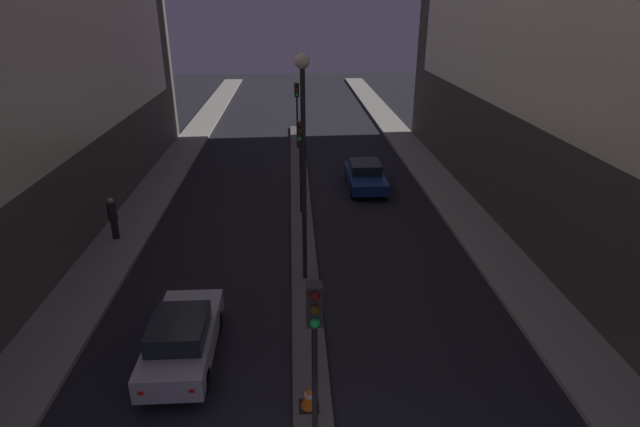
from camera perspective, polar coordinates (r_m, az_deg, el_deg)
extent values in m
cube|color=#56544F|center=(24.71, -2.19, 1.04)|extent=(0.98, 32.87, 0.15)
cylinder|color=black|center=(11.05, -0.59, -19.75)|extent=(0.12, 0.12, 3.42)
cube|color=#2D2D2D|center=(9.71, -0.65, -10.37)|extent=(0.32, 0.28, 0.90)
sphere|color=#4C0F0F|center=(9.39, -0.60, -9.45)|extent=(0.20, 0.20, 0.20)
sphere|color=#4C380A|center=(9.56, -0.60, -10.97)|extent=(0.20, 0.20, 0.20)
sphere|color=#1EEA4C|center=(9.73, -0.59, -12.43)|extent=(0.20, 0.20, 0.20)
cylinder|color=black|center=(23.08, -2.20, 4.14)|extent=(0.12, 0.12, 3.42)
cube|color=#2D2D2D|center=(22.47, -2.29, 9.35)|extent=(0.32, 0.28, 0.90)
sphere|color=#4C0F0F|center=(22.23, -2.29, 9.99)|extent=(0.20, 0.20, 0.20)
sphere|color=#4C380A|center=(22.30, -2.28, 9.24)|extent=(0.20, 0.20, 0.20)
sphere|color=#1EEA4C|center=(22.37, -2.26, 8.49)|extent=(0.20, 0.20, 0.20)
cylinder|color=black|center=(33.86, -2.61, 10.32)|extent=(0.12, 0.12, 3.42)
cube|color=#2D2D2D|center=(33.44, -2.68, 13.92)|extent=(0.32, 0.28, 0.90)
sphere|color=#4C0F0F|center=(33.22, -2.68, 14.38)|extent=(0.20, 0.20, 0.20)
sphere|color=#4C380A|center=(33.27, -2.67, 13.87)|extent=(0.20, 0.20, 0.20)
sphere|color=#1EEA4C|center=(33.32, -2.66, 13.37)|extent=(0.20, 0.20, 0.20)
cylinder|color=black|center=(16.65, -1.86, 3.75)|extent=(0.16, 0.16, 7.40)
sphere|color=#F9EAB2|center=(15.79, -2.04, 17.01)|extent=(0.47, 0.47, 0.47)
cube|color=black|center=(13.20, -1.26, -21.14)|extent=(0.49, 0.49, 0.03)
cone|color=orange|center=(12.97, -1.28, -20.12)|extent=(0.41, 0.41, 0.61)
cylinder|color=white|center=(12.95, -1.28, -20.03)|extent=(0.22, 0.22, 0.09)
cube|color=#B2B2B7|center=(14.87, -15.37, -13.73)|extent=(1.74, 4.13, 0.67)
cube|color=black|center=(14.27, -15.87, -12.51)|extent=(1.48, 1.86, 0.54)
cube|color=red|center=(13.45, -19.82, -18.74)|extent=(0.14, 0.04, 0.10)
cube|color=red|center=(13.16, -14.45, -19.05)|extent=(0.14, 0.04, 0.10)
cylinder|color=black|center=(16.24, -17.04, -11.90)|extent=(0.22, 0.64, 0.64)
cylinder|color=black|center=(15.94, -11.63, -12.00)|extent=(0.22, 0.64, 0.64)
cylinder|color=black|center=(14.29, -19.36, -17.74)|extent=(0.22, 0.64, 0.64)
cylinder|color=black|center=(13.95, -13.07, -18.05)|extent=(0.22, 0.64, 0.64)
cube|color=navy|center=(26.96, 5.22, 4.07)|extent=(1.88, 4.27, 0.56)
cube|color=black|center=(27.09, 5.17, 5.35)|extent=(1.60, 1.92, 0.51)
cube|color=red|center=(28.87, 3.33, 5.49)|extent=(0.14, 0.04, 0.10)
cube|color=red|center=(29.05, 5.92, 5.51)|extent=(0.14, 0.04, 0.10)
cylinder|color=black|center=(28.18, 3.15, 4.39)|extent=(0.22, 0.64, 0.64)
cylinder|color=black|center=(28.41, 6.49, 4.43)|extent=(0.22, 0.64, 0.64)
cylinder|color=black|center=(25.71, 3.78, 2.49)|extent=(0.22, 0.64, 0.64)
cylinder|color=black|center=(25.96, 7.42, 2.55)|extent=(0.22, 0.64, 0.64)
cylinder|color=black|center=(22.54, -22.37, -1.65)|extent=(0.28, 0.28, 0.83)
cylinder|color=#232328|center=(22.24, -22.68, 0.19)|extent=(0.38, 0.38, 0.74)
sphere|color=beige|center=(22.07, -22.87, 1.36)|extent=(0.24, 0.24, 0.24)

